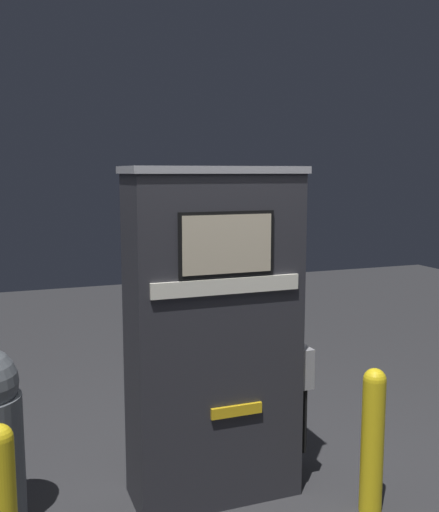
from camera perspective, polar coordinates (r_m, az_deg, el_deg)
The scene contains 4 objects.
ground_plane at distance 3.66m, azimuth 0.64°, elevation -23.07°, with size 14.00×14.00×0.00m, color #2D2D30.
gas_pump at distance 3.46m, azimuth -0.57°, elevation -7.51°, with size 1.06×0.46×1.92m.
safety_bollard at distance 3.56m, azimuth 14.38°, elevation -16.35°, with size 0.13×0.13×0.83m.
safety_bollard_far at distance 2.97m, azimuth -19.99°, elevation -21.78°, with size 0.13×0.13×0.83m.
Camera 1 is at (-1.15, -2.92, 1.89)m, focal length 42.00 mm.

